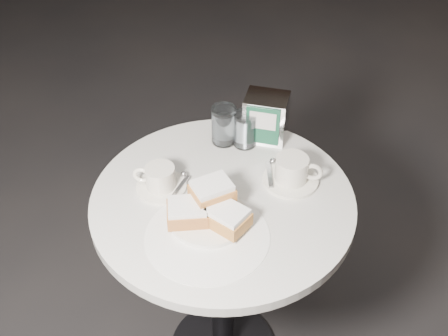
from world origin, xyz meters
TOP-DOWN VIEW (x-y plane):
  - cafe_table at (0.00, 0.00)m, footprint 0.70×0.70m
  - sugar_spill at (-0.01, -0.14)m, footprint 0.31×0.31m
  - beignet_plate at (-0.02, -0.09)m, footprint 0.22×0.21m
  - coffee_cup_left at (-0.17, 0.01)m, footprint 0.15×0.14m
  - coffee_cup_right at (0.17, 0.09)m, footprint 0.16×0.16m
  - water_glass_left at (-0.04, 0.24)m, footprint 0.08×0.08m
  - water_glass_right at (0.02, 0.23)m, footprint 0.07×0.07m
  - napkin_dispenser at (0.08, 0.28)m, footprint 0.13×0.11m

SIDE VIEW (x-z plane):
  - cafe_table at x=0.00m, z-range 0.17..0.92m
  - sugar_spill at x=-0.01m, z-range 0.74..0.75m
  - coffee_cup_left at x=-0.17m, z-range 0.74..0.81m
  - coffee_cup_right at x=0.17m, z-range 0.74..0.82m
  - beignet_plate at x=-0.02m, z-range 0.73..0.83m
  - water_glass_right at x=0.02m, z-range 0.74..0.85m
  - water_glass_left at x=-0.04m, z-range 0.74..0.86m
  - napkin_dispenser at x=0.08m, z-range 0.75..0.89m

